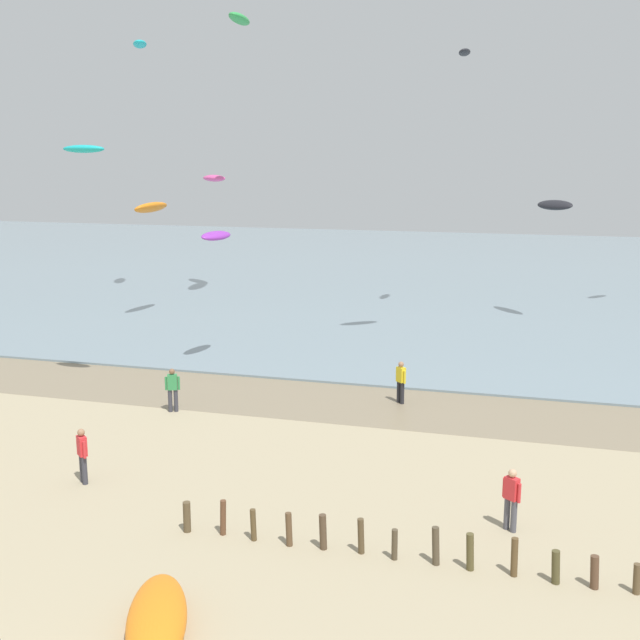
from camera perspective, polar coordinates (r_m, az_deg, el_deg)
The scene contains 16 objects.
wet_sand_strip at distance 31.68m, azimuth -1.72°, elevation -5.81°, with size 120.00×5.00×0.01m, color #84755B.
sea at distance 67.61m, azimuth 7.75°, elevation 3.61°, with size 160.00×70.00×0.10m, color gray.
groyne_mid at distance 19.52m, azimuth 11.01°, elevation -16.43°, with size 14.86×0.36×0.96m.
person_mid_beach at distance 24.62m, azimuth -17.00°, elevation -9.37°, with size 0.45×0.40×1.71m.
person_by_waterline at distance 21.36m, azimuth 13.83°, elevation -12.53°, with size 0.48×0.39×1.71m.
person_right_flank at distance 31.08m, azimuth 5.93°, elevation -4.46°, with size 0.45×0.41×1.71m.
person_trailing_behind at distance 30.44m, azimuth -10.74°, elevation -4.96°, with size 0.54×0.34×1.71m.
grounded_kite at distance 17.37m, azimuth -11.86°, elevation -20.68°, with size 3.40×1.22×0.68m, color orange.
kite_aloft_0 at distance 47.21m, azimuth -12.27°, elevation 8.06°, with size 3.09×0.99×0.49m, color orange.
kite_aloft_1 at distance 54.76m, azimuth -13.05°, elevation 19.08°, with size 2.64×0.84×0.42m, color #19B2B7.
kite_aloft_2 at distance 47.58m, azimuth 10.54°, elevation 18.71°, with size 2.00×0.64×0.32m, color black.
kite_aloft_5 at distance 32.38m, azimuth -16.93°, elevation 11.90°, with size 1.88×0.60×0.30m, color #19B2B7.
kite_aloft_7 at distance 50.80m, azimuth -5.93°, elevation 21.08°, with size 3.41×1.09×0.55m, color green.
kite_aloft_8 at distance 57.11m, azimuth -7.76°, elevation 10.25°, with size 2.96×0.95×0.47m, color #E54C99.
kite_aloft_9 at distance 47.38m, azimuth 16.81°, elevation 8.06°, with size 2.86×0.92×0.46m, color black.
kite_aloft_11 at distance 35.88m, azimuth -7.61°, elevation 6.14°, with size 2.23×0.71×0.36m, color purple.
Camera 1 is at (8.99, -8.57, 9.61)m, focal length 43.70 mm.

